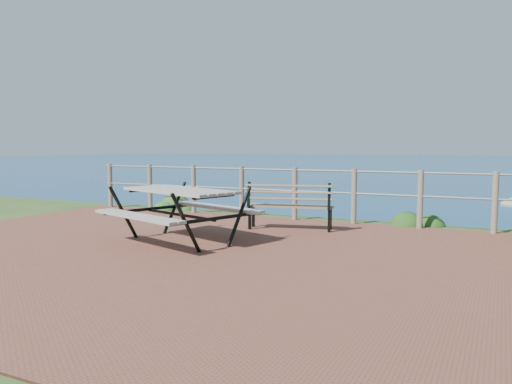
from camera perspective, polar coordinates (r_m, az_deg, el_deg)
ground at (r=6.66m, az=-6.47°, el=-7.08°), size 10.00×7.00×0.12m
ocean at (r=205.50m, az=25.45°, el=4.32°), size 1200.00×1200.00×0.00m
safety_railing at (r=9.54m, az=4.46°, el=0.14°), size 9.40×0.10×1.00m
picnic_table at (r=7.38m, az=-8.71°, el=-1.99°), size 1.98×1.53×0.78m
park_bench at (r=8.40m, az=3.93°, el=-0.79°), size 1.49×0.69×0.81m
shrub_lip_west at (r=11.32m, az=-9.12°, el=-2.03°), size 0.77×0.77×0.51m
shrub_lip_east at (r=9.46m, az=18.17°, el=-3.65°), size 0.67×0.67×0.37m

